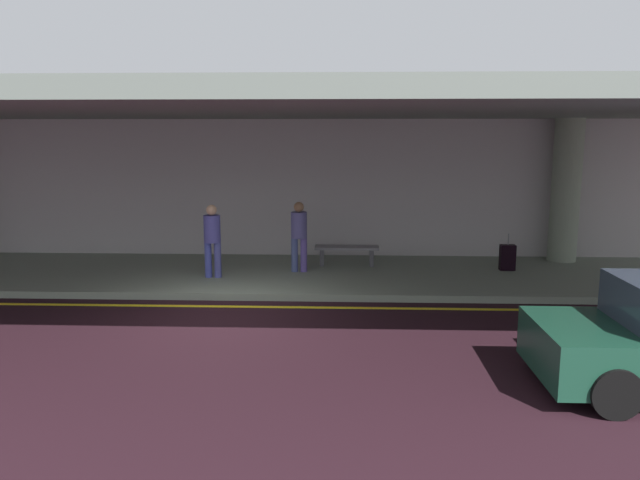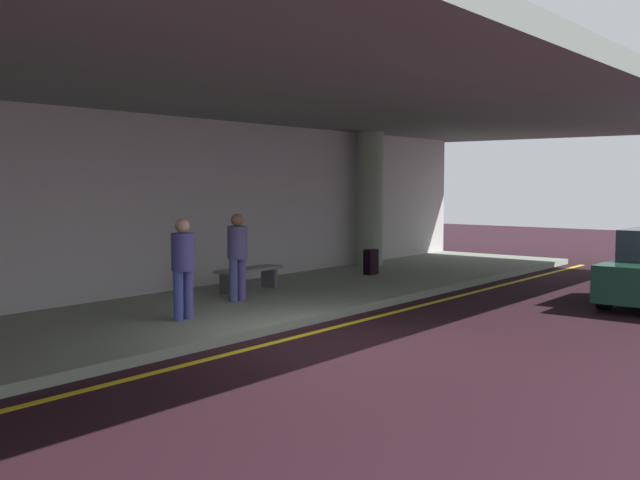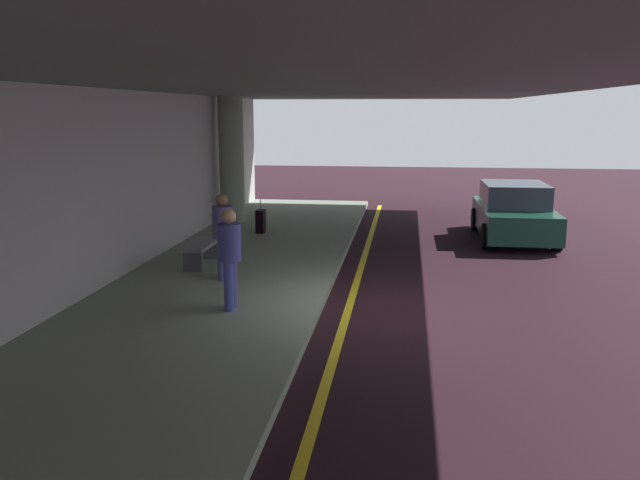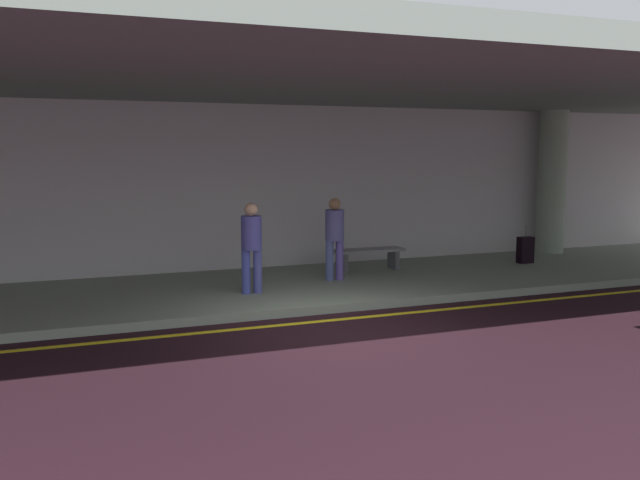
% 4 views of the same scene
% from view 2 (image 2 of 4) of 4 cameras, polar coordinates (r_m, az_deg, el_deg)
% --- Properties ---
extents(ground_plane, '(60.00, 60.00, 0.00)m').
position_cam_2_polar(ground_plane, '(11.37, 0.44, -7.83)').
color(ground_plane, black).
extents(sidewalk, '(26.00, 4.20, 0.15)m').
position_cam_2_polar(sidewalk, '(13.46, -10.07, -5.65)').
color(sidewalk, gray).
rests_on(sidewalk, ground).
extents(lane_stripe_yellow, '(26.00, 0.14, 0.01)m').
position_cam_2_polar(lane_stripe_yellow, '(11.72, -1.74, -7.44)').
color(lane_stripe_yellow, yellow).
rests_on(lane_stripe_yellow, ground).
extents(support_column_left_mid, '(0.73, 0.73, 3.65)m').
position_cam_2_polar(support_column_left_mid, '(20.36, 3.86, 3.19)').
color(support_column_left_mid, gray).
rests_on(support_column_left_mid, sidewalk).
extents(ceiling_overhang, '(28.00, 13.20, 0.30)m').
position_cam_2_polar(ceiling_overhang, '(12.97, -8.81, 11.18)').
color(ceiling_overhang, slate).
rests_on(ceiling_overhang, support_column_far_left).
extents(terminal_back_wall, '(26.00, 0.30, 3.80)m').
position_cam_2_polar(terminal_back_wall, '(15.02, -15.86, 2.30)').
color(terminal_back_wall, '#B7B2B2').
rests_on(terminal_back_wall, ground).
extents(traveler_with_luggage, '(0.38, 0.38, 1.68)m').
position_cam_2_polar(traveler_with_luggage, '(12.39, -10.51, -1.67)').
color(traveler_with_luggage, '#3E47A0').
rests_on(traveler_with_luggage, sidewalk).
extents(person_waiting_for_ride, '(0.38, 0.38, 1.68)m').
position_cam_2_polar(person_waiting_for_ride, '(14.19, -6.38, -0.86)').
color(person_waiting_for_ride, '#445087').
rests_on(person_waiting_for_ride, sidewalk).
extents(suitcase_upright_primary, '(0.36, 0.22, 0.90)m').
position_cam_2_polar(suitcase_upright_primary, '(18.35, 3.94, -1.69)').
color(suitcase_upright_primary, black).
rests_on(suitcase_upright_primary, sidewalk).
extents(bench_metal, '(1.60, 0.50, 0.48)m').
position_cam_2_polar(bench_metal, '(15.61, -5.46, -2.63)').
color(bench_metal, slate).
rests_on(bench_metal, sidewalk).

